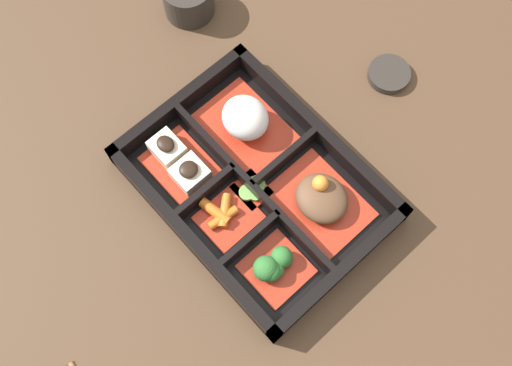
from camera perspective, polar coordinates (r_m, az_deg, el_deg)
name	(u,v)px	position (r m, az deg, el deg)	size (l,w,h in m)	color
ground_plane	(256,190)	(0.77, 0.00, -0.63)	(3.00, 3.00, 0.00)	#4C3523
bento_base	(256,188)	(0.77, 0.00, -0.51)	(0.31, 0.23, 0.01)	black
bento_rim	(255,186)	(0.75, -0.13, -0.30)	(0.31, 0.23, 0.04)	black
bowl_rice	(245,120)	(0.77, -1.03, 6.02)	(0.12, 0.09, 0.06)	#B22D19
bowl_stew	(321,199)	(0.74, 6.24, -1.52)	(0.12, 0.09, 0.05)	#B22D19
bowl_tofu	(179,162)	(0.77, -7.39, 2.03)	(0.09, 0.07, 0.04)	#B22D19
bowl_carrots	(225,216)	(0.74, -2.96, -3.13)	(0.07, 0.07, 0.02)	#B22D19
bowl_greens	(274,266)	(0.72, 1.72, -7.95)	(0.07, 0.07, 0.04)	#B22D19
bowl_pickles	(253,191)	(0.75, -0.26, -0.74)	(0.04, 0.04, 0.01)	#B22D19
sauce_dish	(388,74)	(0.85, 12.50, 10.14)	(0.06, 0.06, 0.01)	#2D2823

